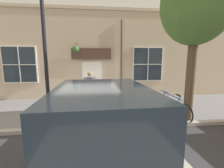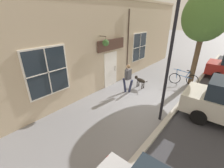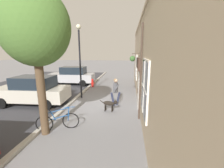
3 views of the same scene
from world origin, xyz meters
name	(u,v)px [view 2 (image 2 of 3)]	position (x,y,z in m)	size (l,w,h in m)	color
ground_plane	(139,96)	(0.00, 0.00, 0.00)	(90.00, 90.00, 0.00)	gray
storefront_facade	(107,45)	(-2.34, 0.00, 2.54)	(0.95, 18.00, 5.07)	#C6B293
pedestrian_walking	(128,76)	(-0.81, -0.02, 0.99)	(0.63, 0.58, 1.65)	#282D47
dog_on_leash	(140,80)	(-0.60, 1.01, 0.45)	(1.05, 0.39, 0.68)	black
street_tree_by_curb	(206,18)	(1.69, 3.51, 3.95)	(2.47, 2.22, 5.40)	brown
leaning_bicycle	(183,79)	(1.30, 3.20, 0.38)	(1.66, 0.59, 1.00)	black
street_lamp	(172,42)	(1.72, -1.22, 3.21)	(0.32, 0.32, 4.92)	black
fire_hydrant	(110,166)	(1.73, -4.50, 0.40)	(0.34, 0.20, 0.77)	red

